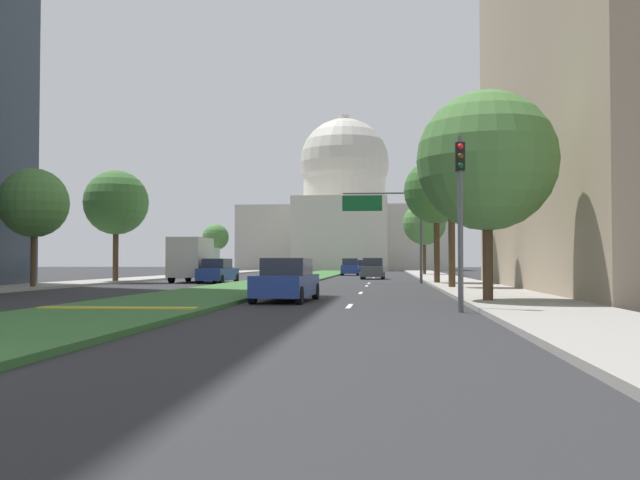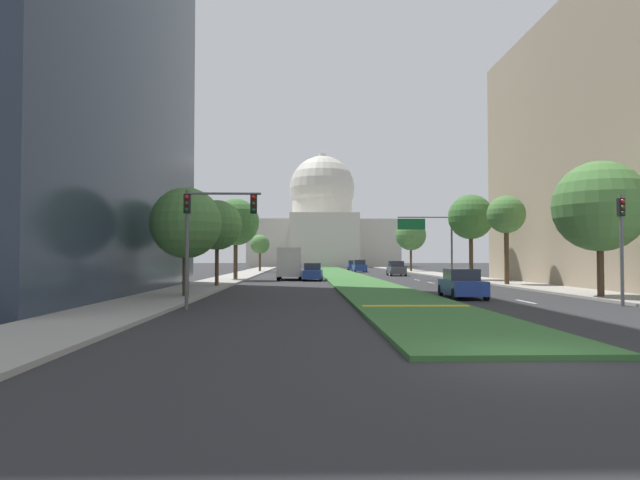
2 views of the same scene
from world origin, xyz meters
name	(u,v)px [view 1 (image 1 of 2)]	position (x,y,z in m)	size (l,w,h in m)	color
ground_plane	(307,277)	(0.00, 61.64, 0.00)	(271.24, 271.24, 0.00)	#2B2B2D
grass_median	(300,278)	(0.00, 55.48, 0.07)	(5.17, 110.96, 0.14)	#386B33
median_curb_nose	(117,308)	(0.00, 11.65, 0.16)	(4.65, 0.50, 0.04)	gold
lane_dashes_right	(366,286)	(6.51, 35.75, 0.00)	(0.16, 46.02, 0.01)	silver
sidewalk_left	(141,279)	(-12.43, 49.32, 0.07)	(4.00, 110.96, 0.15)	#9E9991
sidewalk_right	(446,280)	(12.43, 49.32, 0.07)	(4.00, 110.96, 0.15)	#9E9991
capitol_building	(344,215)	(0.00, 122.61, 10.06)	(35.56, 28.07, 28.37)	beige
traffic_light_near_right	(460,200)	(9.93, 12.91, 3.31)	(0.28, 0.35, 5.20)	#515456
overhead_guide_sign	(391,217)	(8.04, 42.17, 4.65)	(5.60, 0.20, 6.50)	#515456
street_tree_right_near	(487,161)	(11.29, 17.16, 5.04)	(4.95, 4.95, 7.53)	#4C3823
street_tree_left_mid	(34,203)	(-11.33, 28.94, 4.67)	(3.75, 3.75, 6.57)	#4C3823
street_tree_right_mid	(451,185)	(11.21, 30.42, 5.58)	(2.99, 2.99, 7.15)	#4C3823
street_tree_left_far	(116,203)	(-11.46, 41.23, 5.69)	(4.59, 4.59, 8.01)	#4C3823
street_tree_right_far	(437,191)	(10.98, 38.65, 6.05)	(4.23, 4.23, 8.20)	#4C3823
street_tree_left_distant	(216,237)	(-11.47, 71.43, 4.24)	(2.96, 2.96, 5.76)	#4C3823
street_tree_right_distant	(424,224)	(11.84, 71.16, 5.65)	(4.69, 4.69, 8.01)	#4C3823
sedan_lead_stopped	(286,281)	(4.00, 18.25, 0.77)	(2.13, 4.61, 1.63)	navy
sedan_midblock	(218,272)	(-3.92, 40.62, 0.80)	(2.11, 4.68, 1.70)	navy
sedan_distant	(373,269)	(6.55, 53.97, 0.84)	(2.04, 4.40, 1.81)	#4C5156
sedan_far_horizon	(350,268)	(3.74, 70.34, 0.86)	(1.98, 4.21, 1.85)	navy
sedan_very_far	(358,267)	(4.08, 83.88, 0.80)	(2.05, 4.55, 1.71)	navy
box_truck_delivery	(194,259)	(-6.21, 42.79, 1.68)	(2.40, 6.40, 3.20)	#BCBCC1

